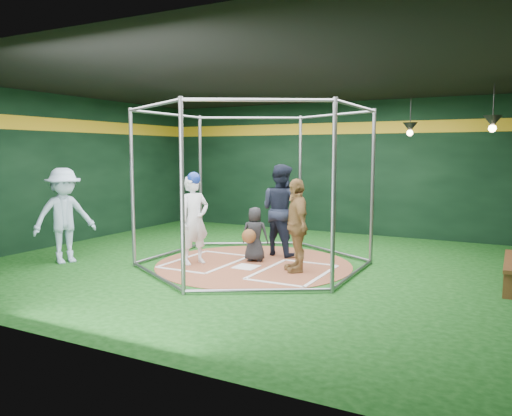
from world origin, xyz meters
The scene contains 13 objects.
room_shell centered at (0.00, 0.01, 1.75)m, with size 10.10×9.10×3.53m.
clay_disc centered at (0.00, 0.00, 0.01)m, with size 3.80×3.80×0.01m, color brown.
home_plate centered at (0.00, -0.30, 0.02)m, with size 0.43×0.43×0.01m, color white.
batter_box_left centered at (-0.95, -0.25, 0.02)m, with size 1.17×1.77×0.01m.
batter_box_right centered at (0.95, -0.25, 0.02)m, with size 1.17×1.77×0.01m.
batting_cage centered at (0.00, 0.00, 1.50)m, with size 4.05×4.67×3.00m.
pendant_lamp_near centered at (2.20, 3.60, 2.74)m, with size 0.34×0.34×0.90m.
pendant_lamp_far centered at (4.00, 2.00, 2.74)m, with size 0.34×0.34×0.90m.
batter_figure centered at (-1.05, -0.48, 0.90)m, with size 0.63×0.74×1.79m.
visitor_leopard centered at (0.95, -0.13, 0.86)m, with size 0.99×0.41×1.70m, color tan.
catcher_figure centered at (-0.11, 0.24, 0.55)m, with size 0.61×0.63×1.09m.
umpire centered at (0.09, 1.05, 0.97)m, with size 0.93×0.73×1.92m, color black.
bystander_blue centered at (-3.39, -1.56, 0.94)m, with size 1.21×0.70×1.87m, color #ABC7E2.
Camera 1 is at (4.45, -8.41, 2.19)m, focal length 35.00 mm.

